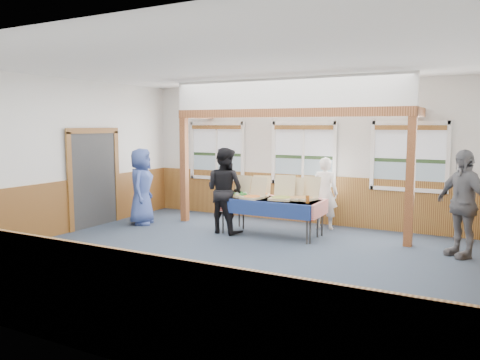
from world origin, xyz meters
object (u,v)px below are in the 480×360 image
woman_white (325,193)px  woman_black (225,190)px  table_right (272,201)px  person_grey (462,203)px  table_left (273,202)px  man_blue (141,186)px

woman_white → woman_black: 2.18m
table_right → person_grey: size_ratio=1.22×
table_left → table_right: size_ratio=0.85×
table_right → woman_white: 1.30m
table_left → person_grey: size_ratio=1.04×
table_right → woman_white: bearing=68.6°
woman_black → man_blue: woman_black is taller
woman_white → woman_black: bearing=33.7°
table_left → woman_white: woman_white is taller
table_right → man_blue: (-3.04, -0.42, 0.15)m
woman_black → man_blue: (-2.09, -0.14, -0.03)m
woman_black → table_left: bearing=-160.9°
table_left → woman_black: size_ratio=1.07×
woman_white → table_left: bearing=54.4°
table_left → man_blue: 3.13m
woman_white → man_blue: size_ratio=0.91×
woman_black → person_grey: person_grey is taller
woman_white → woman_black: woman_black is taller
table_left → table_right: bearing=120.1°
table_left → table_right: same height
woman_black → person_grey: (4.45, 0.32, 0.03)m
woman_black → woman_white: bearing=-133.7°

